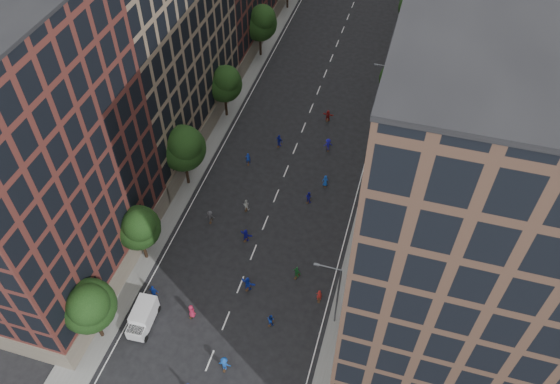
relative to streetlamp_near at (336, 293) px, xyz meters
The scene contains 34 objects.
ground 30.30m from the streetlamp_near, 110.32° to the left, with size 240.00×240.00×0.00m, color black.
sidewalk_left 42.27m from the streetlamp_near, 122.21° to the left, with size 4.00×105.00×0.15m, color slate.
sidewalk_right 35.90m from the streetlamp_near, 87.37° to the left, with size 4.00×105.00×0.15m, color slate.
bldg_left_a 30.99m from the streetlamp_near, behind, with size 14.00×22.00×30.00m, color #572721.
bldg_left_b 39.13m from the streetlamp_near, 141.93° to the left, with size 14.00×26.00×34.00m, color #867057.
bldg_right_a 15.75m from the streetlamp_near, 19.17° to the left, with size 14.00×30.00×36.00m, color #4D3629.
bldg_right_b 35.03m from the streetlamp_near, 74.90° to the left, with size 14.00×28.00×33.00m, color #5E584E.
tree_left_0 22.89m from the streetlamp_near, 159.12° to the right, with size 5.20×5.20×8.83m.
tree_left_1 21.47m from the streetlamp_near, behind, with size 4.80×4.80×8.21m.
tree_left_2 25.48m from the streetlamp_near, 147.07° to the left, with size 5.60×5.60×9.45m.
tree_left_3 35.12m from the streetlamp_near, 127.52° to the left, with size 5.00×5.00×8.58m.
tree_left_4 48.78m from the streetlamp_near, 115.99° to the left, with size 5.40×5.40×9.08m.
tree_right_a 35.87m from the streetlamp_near, 88.38° to the left, with size 5.00×5.00×8.39m.
tree_right_b 55.86m from the streetlamp_near, 88.95° to the left, with size 5.20×5.20×8.83m.
streetlamp_near is the anchor object (origin of this frame).
streetlamp_far 33.00m from the streetlamp_near, 90.00° to the left, with size 2.64×0.22×9.06m.
cargo_van 19.42m from the streetlamp_near, 163.00° to the right, with size 2.23×4.35×2.26m.
skater_0 20.20m from the streetlamp_near, 162.87° to the right, with size 0.87×0.57×1.79m, color #1341A0.
skater_2 7.63m from the streetlamp_near, 160.69° to the right, with size 0.74×0.58×1.52m, color #1740BD.
skater_3 12.43m from the streetlamp_near, 137.91° to the right, with size 1.19×0.68×1.84m, color #1447A7.
skater_4 19.13m from the streetlamp_near, behind, with size 1.08×0.45×1.85m, color navy.
skater_5 10.41m from the streetlamp_near, behind, with size 1.69×0.54×1.82m, color #162FB3.
skater_6 14.88m from the streetlamp_near, 166.10° to the right, with size 0.86×0.56×1.76m, color #AE1D3D.
skater_7 5.16m from the streetlamp_near, 132.58° to the left, with size 0.59×0.39×1.62m, color #AF221D.
skater_8 18.25m from the streetlamp_near, 138.00° to the left, with size 0.77×0.60×1.58m, color silver.
skater_9 19.32m from the streetlamp_near, 151.88° to the left, with size 1.10×0.63×1.70m, color #38383C.
skater_10 7.71m from the streetlamp_near, 139.32° to the left, with size 0.97×0.40×1.65m, color #227332.
skater_11 14.53m from the streetlamp_near, 147.60° to the left, with size 1.55×0.49×1.67m, color #12118F.
skater_12 19.56m from the streetlamp_near, 105.14° to the left, with size 0.78×0.50×1.59m, color blue.
skater_13 25.20m from the streetlamp_near, 128.50° to the left, with size 0.65×0.42×1.77m, color #1536B1.
skater_14 17.00m from the streetlamp_near, 112.55° to the left, with size 0.77×0.60×1.58m, color #1513A0.
skater_15 26.05m from the streetlamp_near, 103.79° to the left, with size 1.16×0.67×1.80m, color #18139F.
skater_16 27.29m from the streetlamp_near, 117.73° to the left, with size 1.08×0.45×1.84m, color #131BA2.
skater_17 32.16m from the streetlamp_near, 103.62° to the left, with size 1.54×0.49×1.66m, color maroon.
Camera 1 is at (13.19, -16.61, 49.43)m, focal length 35.00 mm.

